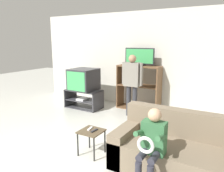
{
  "coord_description": "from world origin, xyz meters",
  "views": [
    {
      "loc": [
        2.39,
        -1.76,
        1.82
      ],
      "look_at": [
        0.18,
        2.09,
        0.9
      ],
      "focal_mm": 35.0,
      "sensor_mm": 36.0,
      "label": 1
    }
  ],
  "objects_px": {
    "remote_control_white": "(90,129)",
    "television_flat": "(139,57)",
    "television_main": "(84,79)",
    "person_standing_adult": "(132,80)",
    "couch": "(177,152)",
    "tv_stand": "(84,99)",
    "snack_table": "(91,134)",
    "remote_control_black": "(94,131)",
    "person_seated_child": "(152,142)",
    "media_shelf": "(139,87)"
  },
  "relations": [
    {
      "from": "media_shelf",
      "to": "remote_control_white",
      "type": "xyz_separation_m",
      "value": [
        0.25,
        -2.58,
        -0.19
      ]
    },
    {
      "from": "television_main",
      "to": "snack_table",
      "type": "distance_m",
      "value": 2.63
    },
    {
      "from": "tv_stand",
      "to": "remote_control_black",
      "type": "height_order",
      "value": "tv_stand"
    },
    {
      "from": "tv_stand",
      "to": "media_shelf",
      "type": "xyz_separation_m",
      "value": [
        1.35,
        0.65,
        0.36
      ]
    },
    {
      "from": "television_flat",
      "to": "remote_control_black",
      "type": "distance_m",
      "value": 2.81
    },
    {
      "from": "couch",
      "to": "tv_stand",
      "type": "bearing_deg",
      "value": 149.61
    },
    {
      "from": "person_standing_adult",
      "to": "person_seated_child",
      "type": "xyz_separation_m",
      "value": [
        1.33,
        -2.28,
        -0.31
      ]
    },
    {
      "from": "television_main",
      "to": "person_seated_child",
      "type": "distance_m",
      "value": 3.57
    },
    {
      "from": "remote_control_white",
      "to": "television_flat",
      "type": "bearing_deg",
      "value": 84.53
    },
    {
      "from": "media_shelf",
      "to": "remote_control_white",
      "type": "bearing_deg",
      "value": -84.45
    },
    {
      "from": "tv_stand",
      "to": "remote_control_white",
      "type": "distance_m",
      "value": 2.52
    },
    {
      "from": "media_shelf",
      "to": "television_flat",
      "type": "xyz_separation_m",
      "value": [
        0.0,
        -0.0,
        0.8
      ]
    },
    {
      "from": "tv_stand",
      "to": "snack_table",
      "type": "distance_m",
      "value": 2.58
    },
    {
      "from": "remote_control_white",
      "to": "couch",
      "type": "distance_m",
      "value": 1.38
    },
    {
      "from": "media_shelf",
      "to": "television_main",
      "type": "bearing_deg",
      "value": -154.93
    },
    {
      "from": "remote_control_black",
      "to": "tv_stand",
      "type": "bearing_deg",
      "value": 136.75
    },
    {
      "from": "snack_table",
      "to": "couch",
      "type": "xyz_separation_m",
      "value": [
        1.31,
        0.24,
        -0.06
      ]
    },
    {
      "from": "television_main",
      "to": "person_standing_adult",
      "type": "relative_size",
      "value": 0.46
    },
    {
      "from": "tv_stand",
      "to": "television_main",
      "type": "distance_m",
      "value": 0.55
    },
    {
      "from": "tv_stand",
      "to": "snack_table",
      "type": "bearing_deg",
      "value": -50.04
    },
    {
      "from": "snack_table",
      "to": "remote_control_white",
      "type": "height_order",
      "value": "remote_control_white"
    },
    {
      "from": "remote_control_black",
      "to": "television_main",
      "type": "bearing_deg",
      "value": 136.51
    },
    {
      "from": "remote_control_white",
      "to": "couch",
      "type": "relative_size",
      "value": 0.08
    },
    {
      "from": "television_main",
      "to": "person_seated_child",
      "type": "relative_size",
      "value": 0.68
    },
    {
      "from": "television_flat",
      "to": "person_seated_child",
      "type": "xyz_separation_m",
      "value": [
        1.41,
        -2.88,
        -0.81
      ]
    },
    {
      "from": "person_standing_adult",
      "to": "television_main",
      "type": "bearing_deg",
      "value": -178.95
    },
    {
      "from": "couch",
      "to": "remote_control_white",
      "type": "bearing_deg",
      "value": -171.84
    },
    {
      "from": "television_flat",
      "to": "couch",
      "type": "relative_size",
      "value": 0.46
    },
    {
      "from": "media_shelf",
      "to": "remote_control_white",
      "type": "distance_m",
      "value": 2.6
    },
    {
      "from": "television_main",
      "to": "remote_control_white",
      "type": "distance_m",
      "value": 2.55
    },
    {
      "from": "snack_table",
      "to": "remote_control_white",
      "type": "distance_m",
      "value": 0.1
    },
    {
      "from": "media_shelf",
      "to": "snack_table",
      "type": "relative_size",
      "value": 2.91
    },
    {
      "from": "remote_control_black",
      "to": "person_seated_child",
      "type": "xyz_separation_m",
      "value": [
        1.05,
        -0.27,
        0.17
      ]
    },
    {
      "from": "person_standing_adult",
      "to": "remote_control_white",
      "type": "bearing_deg",
      "value": -85.05
    },
    {
      "from": "remote_control_black",
      "to": "couch",
      "type": "xyz_separation_m",
      "value": [
        1.26,
        0.23,
        -0.14
      ]
    },
    {
      "from": "tv_stand",
      "to": "couch",
      "type": "distance_m",
      "value": 3.44
    },
    {
      "from": "couch",
      "to": "person_seated_child",
      "type": "xyz_separation_m",
      "value": [
        -0.2,
        -0.5,
        0.31
      ]
    },
    {
      "from": "media_shelf",
      "to": "remote_control_black",
      "type": "bearing_deg",
      "value": -82.26
    },
    {
      "from": "couch",
      "to": "media_shelf",
      "type": "bearing_deg",
      "value": 124.1
    },
    {
      "from": "snack_table",
      "to": "media_shelf",
      "type": "bearing_deg",
      "value": 96.63
    },
    {
      "from": "television_main",
      "to": "remote_control_black",
      "type": "relative_size",
      "value": 4.76
    },
    {
      "from": "tv_stand",
      "to": "remote_control_black",
      "type": "bearing_deg",
      "value": -49.05
    },
    {
      "from": "remote_control_black",
      "to": "person_seated_child",
      "type": "relative_size",
      "value": 0.14
    },
    {
      "from": "television_flat",
      "to": "couch",
      "type": "xyz_separation_m",
      "value": [
        1.61,
        -2.38,
        -1.12
      ]
    },
    {
      "from": "media_shelf",
      "to": "snack_table",
      "type": "xyz_separation_m",
      "value": [
        0.3,
        -2.62,
        -0.26
      ]
    },
    {
      "from": "tv_stand",
      "to": "media_shelf",
      "type": "distance_m",
      "value": 1.54
    },
    {
      "from": "remote_control_black",
      "to": "remote_control_white",
      "type": "height_order",
      "value": "same"
    },
    {
      "from": "remote_control_black",
      "to": "couch",
      "type": "distance_m",
      "value": 1.29
    },
    {
      "from": "television_flat",
      "to": "remote_control_black",
      "type": "relative_size",
      "value": 5.55
    },
    {
      "from": "media_shelf",
      "to": "remote_control_black",
      "type": "height_order",
      "value": "media_shelf"
    }
  ]
}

